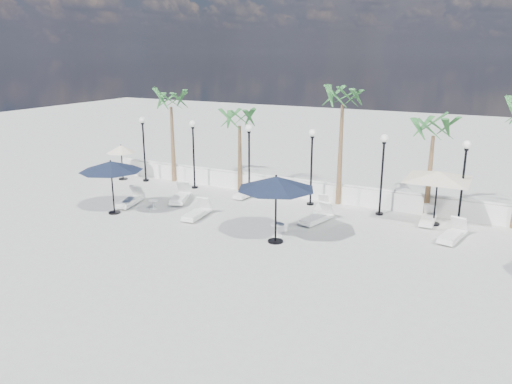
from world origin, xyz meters
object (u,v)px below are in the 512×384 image
at_px(lounger_2, 246,193).
at_px(lounger_6, 453,234).
at_px(lounger_4, 197,213).
at_px(parasol_cream_sq_a, 439,172).
at_px(lounger_0, 180,197).
at_px(lounger_7, 428,219).
at_px(parasol_navy_left, 111,166).
at_px(parasol_navy_mid, 276,183).
at_px(lounger_3, 317,217).
at_px(lounger_1, 130,200).
at_px(lounger_5, 321,206).
at_px(parasol_cream_small, 121,150).

height_order(lounger_2, lounger_6, lounger_6).
xyz_separation_m(lounger_4, parasol_cream_sq_a, (9.95, 4.05, 2.19)).
distance_m(lounger_0, lounger_4, 2.85).
xyz_separation_m(lounger_6, lounger_7, (-1.22, 1.71, -0.02)).
xyz_separation_m(parasol_navy_left, parasol_navy_mid, (8.47, 0.11, 0.18)).
distance_m(lounger_7, parasol_navy_left, 14.77).
distance_m(lounger_3, parasol_navy_left, 9.86).
height_order(lounger_1, lounger_5, lounger_1).
relative_size(lounger_6, lounger_7, 1.14).
bearing_deg(lounger_5, parasol_navy_mid, -102.77).
distance_m(lounger_2, lounger_3, 5.27).
bearing_deg(lounger_6, parasol_cream_sq_a, 131.59).
distance_m(lounger_4, parasol_navy_left, 4.59).
bearing_deg(lounger_7, parasol_cream_sq_a, -6.57).
xyz_separation_m(lounger_3, parasol_navy_mid, (-0.66, -3.02, 2.23)).
bearing_deg(lounger_0, parasol_cream_sq_a, -11.71).
relative_size(parasol_navy_left, parasol_navy_mid, 0.94).
bearing_deg(lounger_4, lounger_1, 173.28).
xyz_separation_m(lounger_4, lounger_6, (10.93, 2.36, 0.01)).
distance_m(parasol_navy_left, parasol_cream_small, 6.73).
height_order(lounger_3, lounger_7, lounger_3).
relative_size(lounger_6, parasol_navy_left, 0.71).
distance_m(lounger_5, parasol_navy_left, 10.21).
xyz_separation_m(lounger_5, lounger_6, (6.15, -1.33, 0.05)).
bearing_deg(parasol_navy_mid, lounger_2, 128.58).
xyz_separation_m(lounger_1, lounger_4, (4.10, -0.12, -0.01)).
bearing_deg(lounger_3, lounger_1, -154.91).
bearing_deg(lounger_7, lounger_3, -156.15).
height_order(lounger_7, parasol_cream_small, parasol_cream_small).
bearing_deg(lounger_2, lounger_3, -19.33).
bearing_deg(parasol_navy_mid, lounger_5, 87.28).
height_order(lounger_0, lounger_4, lounger_0).
height_order(lounger_0, lounger_3, lounger_0).
distance_m(lounger_7, parasol_cream_small, 17.83).
height_order(lounger_3, parasol_navy_mid, parasol_navy_mid).
distance_m(lounger_0, lounger_7, 12.14).
bearing_deg(lounger_2, lounger_5, -0.01).
bearing_deg(lounger_3, parasol_navy_mid, -88.07).
relative_size(lounger_6, parasol_cream_small, 0.97).
bearing_deg(parasol_cream_sq_a, parasol_cream_small, -180.00).
height_order(lounger_5, parasol_cream_sq_a, parasol_cream_sq_a).
bearing_deg(lounger_1, parasol_navy_mid, -20.62).
relative_size(lounger_4, parasol_navy_mid, 0.64).
bearing_deg(lounger_6, lounger_4, -156.24).
distance_m(lounger_1, parasol_navy_mid, 9.02).
bearing_deg(lounger_2, lounger_0, -134.04).
relative_size(lounger_1, parasol_cream_sq_a, 0.40).
xyz_separation_m(lounger_2, lounger_4, (-0.41, -4.07, 0.02)).
distance_m(lounger_2, lounger_4, 4.09).
height_order(lounger_5, parasol_cream_small, parasol_cream_small).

